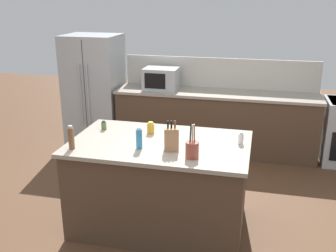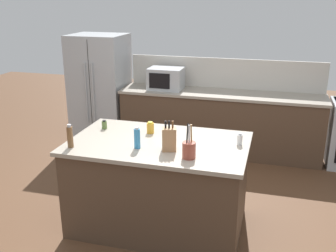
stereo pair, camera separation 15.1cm
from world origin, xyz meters
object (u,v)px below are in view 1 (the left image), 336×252
(utensil_crock, at_px, (192,149))
(honey_jar, at_px, (151,128))
(knife_block, at_px, (171,139))
(salt_shaker, at_px, (241,139))
(spice_jar_oregano, at_px, (104,125))
(microwave, at_px, (161,79))
(refrigerator, at_px, (95,89))
(pepper_grinder, at_px, (71,138))
(dish_soap_bottle, at_px, (139,139))

(utensil_crock, distance_m, honey_jar, 0.76)
(utensil_crock, height_order, honey_jar, utensil_crock)
(knife_block, bearing_deg, utensil_crock, -47.03)
(utensil_crock, bearing_deg, knife_block, 149.98)
(salt_shaker, bearing_deg, spice_jar_oregano, 176.40)
(knife_block, bearing_deg, microwave, 89.62)
(refrigerator, xyz_separation_m, microwave, (1.13, -0.05, 0.24))
(spice_jar_oregano, bearing_deg, utensil_crock, -26.91)
(knife_block, xyz_separation_m, salt_shaker, (0.62, 0.32, -0.06))
(honey_jar, bearing_deg, knife_block, -52.38)
(utensil_crock, bearing_deg, pepper_grinder, -177.50)
(microwave, bearing_deg, salt_shaker, -57.16)
(microwave, height_order, utensil_crock, microwave)
(utensil_crock, xyz_separation_m, pepper_grinder, (-1.15, -0.05, 0.03))
(honey_jar, distance_m, salt_shaker, 0.94)
(utensil_crock, xyz_separation_m, honey_jar, (-0.54, 0.54, -0.02))
(pepper_grinder, relative_size, spice_jar_oregano, 2.37)
(honey_jar, height_order, spice_jar_oregano, honey_jar)
(microwave, distance_m, utensil_crock, 2.68)
(utensil_crock, bearing_deg, dish_soap_bottle, 168.95)
(microwave, bearing_deg, refrigerator, 177.40)
(utensil_crock, relative_size, honey_jar, 2.59)
(knife_block, distance_m, pepper_grinder, 0.94)
(salt_shaker, bearing_deg, pepper_grinder, -162.19)
(knife_block, relative_size, salt_shaker, 2.47)
(dish_soap_bottle, bearing_deg, refrigerator, 121.95)
(utensil_crock, height_order, pepper_grinder, utensil_crock)
(utensil_crock, height_order, dish_soap_bottle, utensil_crock)
(salt_shaker, relative_size, dish_soap_bottle, 0.55)
(utensil_crock, bearing_deg, refrigerator, 128.77)
(utensil_crock, xyz_separation_m, salt_shaker, (0.40, 0.45, -0.03))
(utensil_crock, distance_m, spice_jar_oregano, 1.19)
(microwave, distance_m, honey_jar, 2.02)
(dish_soap_bottle, bearing_deg, knife_block, 4.45)
(refrigerator, bearing_deg, spice_jar_oregano, -63.76)
(honey_jar, distance_m, pepper_grinder, 0.85)
(microwave, relative_size, knife_block, 1.77)
(refrigerator, bearing_deg, dish_soap_bottle, -58.05)
(pepper_grinder, relative_size, dish_soap_bottle, 1.08)
(refrigerator, bearing_deg, honey_jar, -53.05)
(dish_soap_bottle, bearing_deg, honey_jar, 91.51)
(dish_soap_bottle, bearing_deg, utensil_crock, -11.05)
(knife_block, relative_size, spice_jar_oregano, 3.00)
(refrigerator, relative_size, utensil_crock, 5.40)
(knife_block, relative_size, utensil_crock, 0.91)
(microwave, bearing_deg, utensil_crock, -69.66)
(knife_block, distance_m, spice_jar_oregano, 0.94)
(honey_jar, xyz_separation_m, pepper_grinder, (-0.61, -0.59, 0.05))
(salt_shaker, bearing_deg, utensil_crock, -131.96)
(microwave, bearing_deg, spice_jar_oregano, -93.77)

